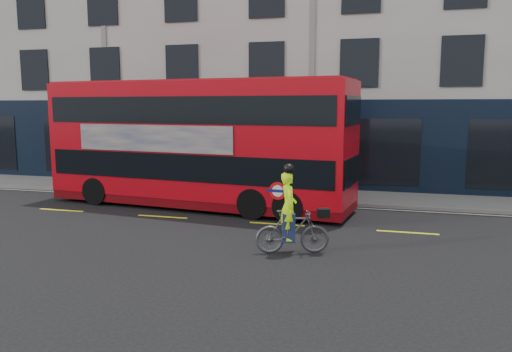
% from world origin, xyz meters
% --- Properties ---
extents(ground, '(120.00, 120.00, 0.00)m').
position_xyz_m(ground, '(0.00, 0.00, 0.00)').
color(ground, black).
rests_on(ground, ground).
extents(pavement, '(60.00, 3.00, 0.12)m').
position_xyz_m(pavement, '(0.00, 6.50, 0.06)').
color(pavement, slate).
rests_on(pavement, ground).
extents(kerb, '(60.00, 0.12, 0.13)m').
position_xyz_m(kerb, '(0.00, 5.00, 0.07)').
color(kerb, gray).
rests_on(kerb, ground).
extents(building_terrace, '(50.00, 10.07, 15.00)m').
position_xyz_m(building_terrace, '(0.00, 12.94, 7.49)').
color(building_terrace, '#B8B5AE').
rests_on(building_terrace, ground).
extents(road_edge_line, '(58.00, 0.10, 0.01)m').
position_xyz_m(road_edge_line, '(0.00, 4.70, 0.00)').
color(road_edge_line, silver).
rests_on(road_edge_line, ground).
extents(lane_dashes, '(58.00, 0.12, 0.01)m').
position_xyz_m(lane_dashes, '(0.00, 1.50, 0.00)').
color(lane_dashes, yellow).
rests_on(lane_dashes, ground).
extents(bus, '(11.75, 3.93, 4.65)m').
position_xyz_m(bus, '(-3.46, 3.46, 2.39)').
color(bus, '#B30711').
rests_on(bus, ground).
extents(cyclist, '(1.96, 1.09, 2.33)m').
position_xyz_m(cyclist, '(1.05, -1.46, 0.77)').
color(cyclist, '#484C4E').
rests_on(cyclist, ground).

